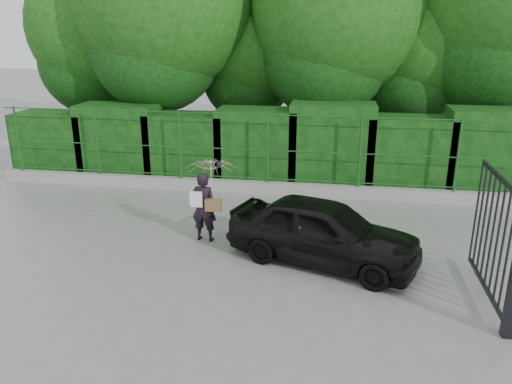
# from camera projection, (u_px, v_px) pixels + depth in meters

# --- Properties ---
(ground) EXTENTS (80.00, 80.00, 0.00)m
(ground) POSITION_uv_depth(u_px,v_px,m) (209.00, 272.00, 8.83)
(ground) COLOR gray
(kerb) EXTENTS (14.00, 0.25, 0.30)m
(kerb) POSITION_uv_depth(u_px,v_px,m) (252.00, 187.00, 13.00)
(kerb) COLOR #9E9E99
(kerb) RESTS_ON ground
(fence) EXTENTS (14.13, 0.06, 1.80)m
(fence) POSITION_uv_depth(u_px,v_px,m) (260.00, 148.00, 12.63)
(fence) COLOR #17501A
(fence) RESTS_ON kerb
(hedge) EXTENTS (14.20, 1.20, 2.24)m
(hedge) POSITION_uv_depth(u_px,v_px,m) (265.00, 146.00, 13.63)
(hedge) COLOR black
(hedge) RESTS_ON ground
(trees) EXTENTS (17.10, 6.15, 8.08)m
(trees) POSITION_uv_depth(u_px,v_px,m) (309.00, 9.00, 14.44)
(trees) COLOR black
(trees) RESTS_ON ground
(gate) EXTENTS (0.22, 2.33, 2.36)m
(gate) POSITION_uv_depth(u_px,v_px,m) (508.00, 245.00, 7.07)
(gate) COLOR black
(gate) RESTS_ON ground
(woman) EXTENTS (0.99, 1.01, 1.69)m
(woman) POSITION_uv_depth(u_px,v_px,m) (209.00, 187.00, 9.83)
(woman) COLOR black
(woman) RESTS_ON ground
(car) EXTENTS (3.77, 2.46, 1.19)m
(car) POSITION_uv_depth(u_px,v_px,m) (323.00, 231.00, 9.05)
(car) COLOR black
(car) RESTS_ON ground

